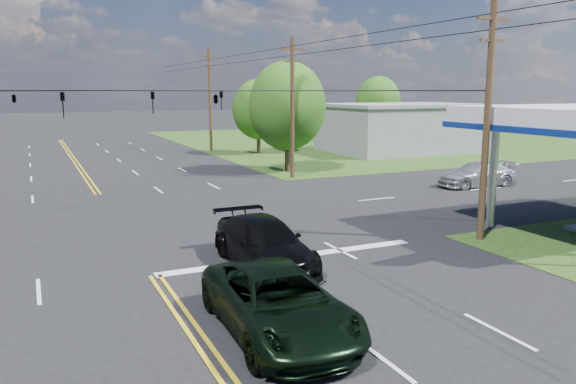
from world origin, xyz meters
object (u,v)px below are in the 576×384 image
tree_right_b (258,109)px  pole_ne (292,106)px  tree_right_a (287,106)px  pickup_dkgreen (278,302)px  suv_black (264,243)px  retail_ne (400,129)px  tree_far_r (378,103)px  pole_se (487,119)px  pole_right_far (210,99)px

tree_right_b → pole_ne: bearing=-103.1°
tree_right_a → tree_right_b: tree_right_a is taller
pickup_dkgreen → suv_black: bearing=73.6°
tree_right_b → suv_black: 35.10m
retail_ne → tree_far_r: (4.00, 10.00, 2.34)m
retail_ne → pole_se: pole_se is taller
pole_right_far → tree_far_r: bearing=5.4°
pickup_dkgreen → retail_ne: bearing=52.4°
tree_right_b → tree_right_a: bearing=-101.8°
pole_ne → tree_right_b: size_ratio=1.34×
tree_right_a → suv_black: bearing=-116.7°
pole_ne → tree_right_a: pole_ne is taller
pole_right_far → retail_ne: bearing=-25.2°
retail_ne → pole_se: (-17.00, -29.00, 2.72)m
tree_far_r → pickup_dkgreen: 54.36m
pole_se → pole_ne: 18.00m
pole_right_far → pickup_dkgreen: size_ratio=1.71×
pole_right_far → pickup_dkgreen: (-11.08, -41.73, -4.36)m
tree_right_a → suv_black: size_ratio=1.45×
retail_ne → pickup_dkgreen: (-28.08, -33.73, -1.39)m
retail_ne → suv_black: 38.82m
pole_se → tree_far_r: bearing=61.7°
pole_right_far → tree_right_a: (1.00, -16.00, -0.30)m
tree_far_r → pole_se: bearing=-118.3°
tree_far_r → pickup_dkgreen: bearing=-126.3°
pickup_dkgreen → suv_black: (1.75, 5.23, 0.01)m
tree_right_a → pickup_dkgreen: (-12.08, -25.73, -4.06)m
tree_right_a → pickup_dkgreen: 28.71m
tree_far_r → pickup_dkgreen: (-32.08, -43.73, -3.73)m
pole_right_far → pickup_dkgreen: pole_right_far is taller
suv_black → retail_ne: bearing=47.8°
pole_ne → tree_right_b: 15.42m
tree_right_b → pole_se: bearing=-96.1°
pole_se → suv_black: 10.20m
tree_right_a → suv_black: tree_right_a is taller
pickup_dkgreen → pole_se: bearing=25.3°
pole_right_far → tree_right_b: 5.40m
tree_right_a → pickup_dkgreen: size_ratio=1.40×
retail_ne → tree_far_r: size_ratio=1.83×
pole_right_far → tree_right_b: size_ratio=1.41×
tree_right_b → tree_far_r: bearing=18.9°
pole_se → pole_right_far: size_ratio=0.95×
tree_far_r → suv_black: tree_far_r is taller
pole_right_far → tree_far_r: size_ratio=1.31×
retail_ne → tree_far_r: 11.02m
pole_right_far → tree_far_r: 21.10m
pole_right_far → suv_black: (-9.33, -36.50, -4.35)m
pole_ne → tree_far_r: 29.70m
pickup_dkgreen → suv_black: 5.51m
pole_se → tree_right_a: pole_se is taller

